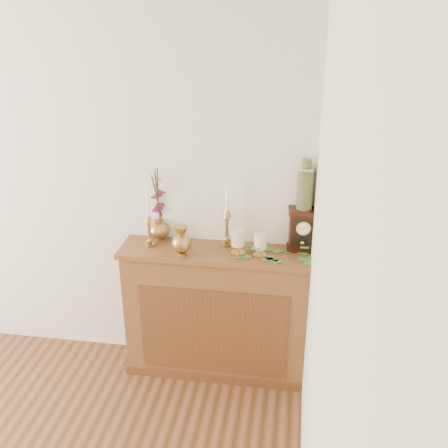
% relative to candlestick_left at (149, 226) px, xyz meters
% --- Properties ---
extents(console_shelf, '(1.24, 0.34, 0.93)m').
position_rel_candlestick_left_xyz_m(console_shelf, '(0.43, -0.00, -0.63)').
color(console_shelf, brown).
rests_on(console_shelf, ground).
extents(candlestick_left, '(0.07, 0.07, 0.42)m').
position_rel_candlestick_left_xyz_m(candlestick_left, '(0.00, 0.00, 0.00)').
color(candlestick_left, '#B29247').
rests_on(candlestick_left, console_shelf).
extents(candlestick_center, '(0.08, 0.08, 0.50)m').
position_rel_candlestick_left_xyz_m(candlestick_center, '(0.49, 0.08, 0.02)').
color(candlestick_center, '#B29247').
rests_on(candlestick_center, console_shelf).
extents(bud_vase, '(0.12, 0.12, 0.20)m').
position_rel_candlestick_left_xyz_m(bud_vase, '(0.23, -0.10, -0.04)').
color(bud_vase, '#B29247').
rests_on(bud_vase, console_shelf).
extents(ginger_jar, '(0.21, 0.22, 0.51)m').
position_rel_candlestick_left_xyz_m(ginger_jar, '(0.03, 0.15, 0.09)').
color(ginger_jar, '#B29247').
rests_on(ginger_jar, console_shelf).
extents(pillar_candle_left, '(0.09, 0.09, 0.18)m').
position_rel_candlestick_left_xyz_m(pillar_candle_left, '(0.58, -0.04, -0.04)').
color(pillar_candle_left, '#BD8B42').
rests_on(pillar_candle_left, console_shelf).
extents(pillar_candle_right, '(0.09, 0.09, 0.16)m').
position_rel_candlestick_left_xyz_m(pillar_candle_right, '(0.72, -0.05, -0.05)').
color(pillar_candle_right, '#BD8B42').
rests_on(pillar_candle_right, console_shelf).
extents(ivy_garland, '(0.53, 0.20, 0.09)m').
position_rel_candlestick_left_xyz_m(ivy_garland, '(0.85, -0.01, -0.13)').
color(ivy_garland, '#41732B').
rests_on(ivy_garland, console_shelf).
extents(mantel_clock, '(0.19, 0.14, 0.28)m').
position_rel_candlestick_left_xyz_m(mantel_clock, '(0.97, 0.10, -0.00)').
color(mantel_clock, black).
rests_on(mantel_clock, console_shelf).
extents(ceramic_vase, '(0.10, 0.10, 0.32)m').
position_rel_candlestick_left_xyz_m(ceramic_vase, '(0.97, 0.10, 0.28)').
color(ceramic_vase, '#1A3426').
rests_on(ceramic_vase, mantel_clock).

